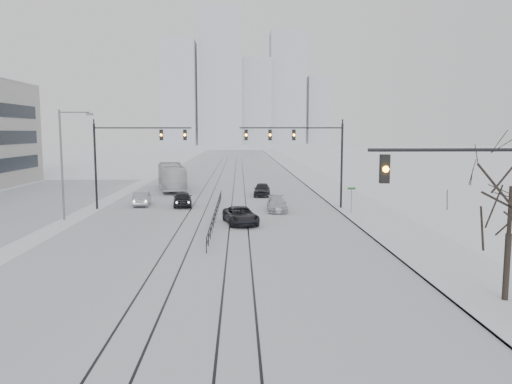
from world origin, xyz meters
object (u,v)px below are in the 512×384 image
at_px(traffic_mast_near, 490,208).
at_px(box_truck, 172,177).
at_px(sedan_sb_outer, 142,199).
at_px(sedan_sb_inner, 183,199).
at_px(sedan_nb_front, 241,216).
at_px(sedan_nb_far, 262,190).
at_px(bare_tree, 511,198).
at_px(sedan_nb_right, 277,204).

relative_size(traffic_mast_near, box_truck, 0.59).
xyz_separation_m(traffic_mast_near, sedan_sb_outer, (-18.43, 31.93, -3.87)).
height_order(sedan_sb_outer, box_truck, box_truck).
bearing_deg(traffic_mast_near, sedan_sb_inner, 114.72).
xyz_separation_m(sedan_nb_front, sedan_nb_far, (2.46, 17.26, 0.07)).
bearing_deg(sedan_sb_inner, traffic_mast_near, 108.11).
distance_m(bare_tree, sedan_nb_far, 37.13).
xyz_separation_m(bare_tree, sedan_sb_outer, (-20.84, 28.93, -3.80)).
height_order(traffic_mast_near, sedan_sb_inner, traffic_mast_near).
distance_m(sedan_nb_front, sedan_nb_far, 17.44).
xyz_separation_m(sedan_sb_inner, sedan_nb_right, (8.98, -3.19, -0.12)).
bearing_deg(box_truck, sedan_nb_far, 138.59).
xyz_separation_m(traffic_mast_near, box_truck, (-17.30, 45.28, -2.90)).
bearing_deg(sedan_nb_front, sedan_sb_outer, 121.67).
distance_m(bare_tree, sedan_sb_inner, 33.00).
height_order(traffic_mast_near, box_truck, traffic_mast_near).
bearing_deg(box_truck, bare_tree, 103.62).
bearing_deg(sedan_sb_outer, box_truck, -100.33).
xyz_separation_m(sedan_nb_front, sedan_nb_right, (3.35, 6.35, -0.05)).
bearing_deg(sedan_nb_far, traffic_mast_near, -75.79).
bearing_deg(sedan_nb_far, sedan_nb_right, -80.28).
bearing_deg(sedan_sb_outer, sedan_nb_front, 127.78).
relative_size(sedan_sb_outer, box_truck, 0.35).
xyz_separation_m(traffic_mast_near, sedan_nb_front, (-8.73, 21.64, -3.89)).
bearing_deg(sedan_sb_inner, sedan_nb_far, -142.93).
xyz_separation_m(traffic_mast_near, bare_tree, (2.41, 3.00, -0.07)).
bearing_deg(sedan_sb_inner, sedan_nb_right, 153.79).
height_order(sedan_nb_front, box_truck, box_truck).
bearing_deg(sedan_nb_right, sedan_sb_inner, 161.36).
relative_size(traffic_mast_near, sedan_nb_right, 1.62).
distance_m(sedan_nb_far, box_truck, 12.77).
height_order(sedan_nb_front, sedan_nb_far, sedan_nb_far).
bearing_deg(traffic_mast_near, sedan_nb_far, 99.16).
bearing_deg(sedan_sb_inner, bare_tree, 114.14).
distance_m(traffic_mast_near, box_truck, 48.56).
xyz_separation_m(bare_tree, sedan_nb_front, (-11.14, 18.64, -3.81)).
distance_m(sedan_sb_outer, sedan_nb_front, 14.14).
bearing_deg(traffic_mast_near, sedan_nb_right, 100.88).
height_order(sedan_sb_outer, sedan_nb_right, sedan_sb_outer).
distance_m(bare_tree, box_truck, 46.73).
height_order(sedan_sb_inner, sedan_nb_right, sedan_sb_inner).
xyz_separation_m(bare_tree, sedan_nb_right, (-7.79, 24.98, -3.86)).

